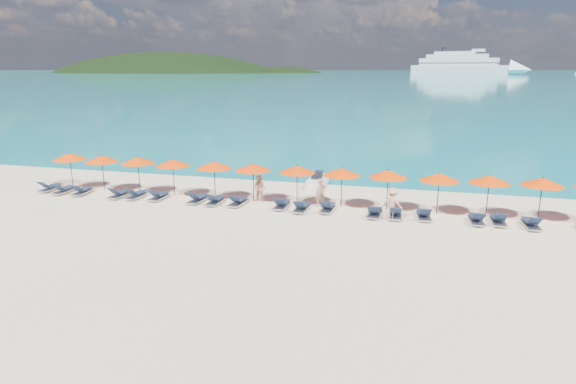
# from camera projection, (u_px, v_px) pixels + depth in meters

# --- Properties ---
(ground) EXTENTS (1400.00, 1400.00, 0.00)m
(ground) POSITION_uv_depth(u_px,v_px,m) (272.00, 232.00, 22.82)
(ground) COLOR beige
(sea) EXTENTS (1600.00, 1300.00, 0.01)m
(sea) POSITION_uv_depth(u_px,v_px,m) (412.00, 72.00, 640.69)
(sea) COLOR #1FA9B2
(sea) RESTS_ON ground
(headland_main) EXTENTS (374.00, 242.00, 126.50)m
(headland_main) POSITION_uv_depth(u_px,v_px,m) (166.00, 103.00, 611.13)
(headland_main) COLOR black
(headland_main) RESTS_ON ground
(headland_small) EXTENTS (162.00, 126.00, 85.50)m
(headland_small) POSITION_uv_depth(u_px,v_px,m) (284.00, 102.00, 592.51)
(headland_small) COLOR black
(headland_small) RESTS_ON ground
(cruise_ship) EXTENTS (115.17, 54.03, 32.11)m
(cruise_ship) POSITION_uv_depth(u_px,v_px,m) (470.00, 66.00, 486.50)
(cruise_ship) COLOR silver
(cruise_ship) RESTS_ON ground
(jetski) EXTENTS (1.07, 2.62, 0.92)m
(jetski) POSITION_uv_depth(u_px,v_px,m) (318.00, 181.00, 31.39)
(jetski) COLOR white
(jetski) RESTS_ON ground
(beachgoer_a) EXTENTS (0.70, 0.64, 1.60)m
(beachgoer_a) POSITION_uv_depth(u_px,v_px,m) (320.00, 193.00, 26.70)
(beachgoer_a) COLOR tan
(beachgoer_a) RESTS_ON ground
(beachgoer_b) EXTENTS (0.81, 0.53, 1.56)m
(beachgoer_b) POSITION_uv_depth(u_px,v_px,m) (260.00, 189.00, 27.71)
(beachgoer_b) COLOR tan
(beachgoer_b) RESTS_ON ground
(beachgoer_c) EXTENTS (1.17, 0.81, 1.65)m
(beachgoer_c) POSITION_uv_depth(u_px,v_px,m) (392.00, 203.00, 24.59)
(beachgoer_c) COLOR tan
(beachgoer_c) RESTS_ON ground
(umbrella_0) EXTENTS (2.10, 2.10, 2.28)m
(umbrella_0) POSITION_uv_depth(u_px,v_px,m) (70.00, 156.00, 30.80)
(umbrella_0) COLOR black
(umbrella_0) RESTS_ON ground
(umbrella_1) EXTENTS (2.10, 2.10, 2.28)m
(umbrella_1) POSITION_uv_depth(u_px,v_px,m) (102.00, 159.00, 30.02)
(umbrella_1) COLOR black
(umbrella_1) RESTS_ON ground
(umbrella_2) EXTENTS (2.10, 2.10, 2.28)m
(umbrella_2) POSITION_uv_depth(u_px,v_px,m) (138.00, 160.00, 29.57)
(umbrella_2) COLOR black
(umbrella_2) RESTS_ON ground
(umbrella_3) EXTENTS (2.10, 2.10, 2.28)m
(umbrella_3) POSITION_uv_depth(u_px,v_px,m) (173.00, 163.00, 28.84)
(umbrella_3) COLOR black
(umbrella_3) RESTS_ON ground
(umbrella_4) EXTENTS (2.10, 2.10, 2.28)m
(umbrella_4) POSITION_uv_depth(u_px,v_px,m) (214.00, 165.00, 28.14)
(umbrella_4) COLOR black
(umbrella_4) RESTS_ON ground
(umbrella_5) EXTENTS (2.10, 2.10, 2.28)m
(umbrella_5) POSITION_uv_depth(u_px,v_px,m) (253.00, 167.00, 27.54)
(umbrella_5) COLOR black
(umbrella_5) RESTS_ON ground
(umbrella_6) EXTENTS (2.10, 2.10, 2.28)m
(umbrella_6) POSITION_uv_depth(u_px,v_px,m) (297.00, 169.00, 27.00)
(umbrella_6) COLOR black
(umbrella_6) RESTS_ON ground
(umbrella_7) EXTENTS (2.10, 2.10, 2.28)m
(umbrella_7) POSITION_uv_depth(u_px,v_px,m) (342.00, 172.00, 26.33)
(umbrella_7) COLOR black
(umbrella_7) RESTS_ON ground
(umbrella_8) EXTENTS (2.10, 2.10, 2.28)m
(umbrella_8) POSITION_uv_depth(u_px,v_px,m) (388.00, 174.00, 25.82)
(umbrella_8) COLOR black
(umbrella_8) RESTS_ON ground
(umbrella_9) EXTENTS (2.10, 2.10, 2.28)m
(umbrella_9) POSITION_uv_depth(u_px,v_px,m) (439.00, 177.00, 25.06)
(umbrella_9) COLOR black
(umbrella_9) RESTS_ON ground
(umbrella_10) EXTENTS (2.10, 2.10, 2.28)m
(umbrella_10) POSITION_uv_depth(u_px,v_px,m) (490.00, 179.00, 24.58)
(umbrella_10) COLOR black
(umbrella_10) RESTS_ON ground
(umbrella_11) EXTENTS (2.10, 2.10, 2.28)m
(umbrella_11) POSITION_uv_depth(u_px,v_px,m) (543.00, 182.00, 24.04)
(umbrella_11) COLOR black
(umbrella_11) RESTS_ON ground
(lounger_0) EXTENTS (0.71, 1.73, 0.66)m
(lounger_0) POSITION_uv_depth(u_px,v_px,m) (50.00, 187.00, 30.26)
(lounger_0) COLOR silver
(lounger_0) RESTS_ON ground
(lounger_1) EXTENTS (0.66, 1.71, 0.66)m
(lounger_1) POSITION_uv_depth(u_px,v_px,m) (64.00, 190.00, 29.69)
(lounger_1) COLOR silver
(lounger_1) RESTS_ON ground
(lounger_2) EXTENTS (0.76, 1.75, 0.66)m
(lounger_2) POSITION_uv_depth(u_px,v_px,m) (82.00, 191.00, 29.43)
(lounger_2) COLOR silver
(lounger_2) RESTS_ON ground
(lounger_3) EXTENTS (0.70, 1.73, 0.66)m
(lounger_3) POSITION_uv_depth(u_px,v_px,m) (120.00, 194.00, 28.76)
(lounger_3) COLOR silver
(lounger_3) RESTS_ON ground
(lounger_4) EXTENTS (0.65, 1.71, 0.66)m
(lounger_4) POSITION_uv_depth(u_px,v_px,m) (137.00, 194.00, 28.56)
(lounger_4) COLOR silver
(lounger_4) RESTS_ON ground
(lounger_5) EXTENTS (0.66, 1.71, 0.66)m
(lounger_5) POSITION_uv_depth(u_px,v_px,m) (159.00, 196.00, 28.28)
(lounger_5) COLOR silver
(lounger_5) RESTS_ON ground
(lounger_6) EXTENTS (0.78, 1.75, 0.66)m
(lounger_6) POSITION_uv_depth(u_px,v_px,m) (198.00, 198.00, 27.70)
(lounger_6) COLOR silver
(lounger_6) RESTS_ON ground
(lounger_7) EXTENTS (0.65, 1.71, 0.66)m
(lounger_7) POSITION_uv_depth(u_px,v_px,m) (215.00, 200.00, 27.34)
(lounger_7) COLOR silver
(lounger_7) RESTS_ON ground
(lounger_8) EXTENTS (0.77, 1.75, 0.66)m
(lounger_8) POSITION_uv_depth(u_px,v_px,m) (238.00, 201.00, 27.12)
(lounger_8) COLOR silver
(lounger_8) RESTS_ON ground
(lounger_9) EXTENTS (0.65, 1.71, 0.66)m
(lounger_9) POSITION_uv_depth(u_px,v_px,m) (282.00, 204.00, 26.55)
(lounger_9) COLOR silver
(lounger_9) RESTS_ON ground
(lounger_10) EXTENTS (0.69, 1.73, 0.66)m
(lounger_10) POSITION_uv_depth(u_px,v_px,m) (302.00, 207.00, 26.01)
(lounger_10) COLOR silver
(lounger_10) RESTS_ON ground
(lounger_11) EXTENTS (0.70, 1.73, 0.66)m
(lounger_11) POSITION_uv_depth(u_px,v_px,m) (328.00, 207.00, 25.96)
(lounger_11) COLOR silver
(lounger_11) RESTS_ON ground
(lounger_12) EXTENTS (0.76, 1.75, 0.66)m
(lounger_12) POSITION_uv_depth(u_px,v_px,m) (375.00, 212.00, 25.07)
(lounger_12) COLOR silver
(lounger_12) RESTS_ON ground
(lounger_13) EXTENTS (0.70, 1.73, 0.66)m
(lounger_13) POSITION_uv_depth(u_px,v_px,m) (395.00, 213.00, 24.88)
(lounger_13) COLOR silver
(lounger_13) RESTS_ON ground
(lounger_14) EXTENTS (0.79, 1.75, 0.66)m
(lounger_14) POSITION_uv_depth(u_px,v_px,m) (424.00, 214.00, 24.71)
(lounger_14) COLOR silver
(lounger_14) RESTS_ON ground
(lounger_15) EXTENTS (0.70, 1.73, 0.66)m
(lounger_15) POSITION_uv_depth(u_px,v_px,m) (476.00, 219.00, 24.01)
(lounger_15) COLOR silver
(lounger_15) RESTS_ON ground
(lounger_16) EXTENTS (0.66, 1.71, 0.66)m
(lounger_16) POSITION_uv_depth(u_px,v_px,m) (498.00, 220.00, 23.89)
(lounger_16) COLOR silver
(lounger_16) RESTS_ON ground
(lounger_17) EXTENTS (0.73, 1.74, 0.66)m
(lounger_17) POSITION_uv_depth(u_px,v_px,m) (531.00, 223.00, 23.33)
(lounger_17) COLOR silver
(lounger_17) RESTS_ON ground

